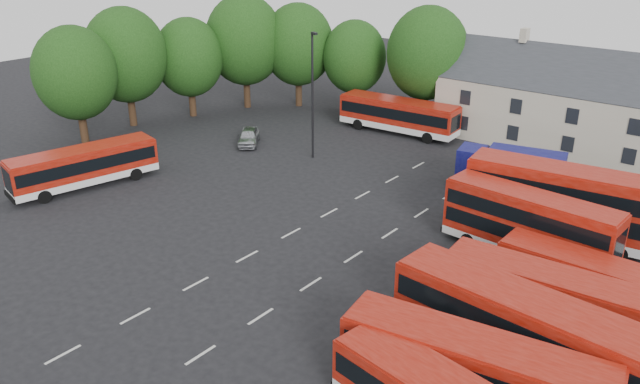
{
  "coord_description": "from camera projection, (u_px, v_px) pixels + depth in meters",
  "views": [
    {
      "loc": [
        24.15,
        -24.86,
        18.31
      ],
      "look_at": [
        0.43,
        4.46,
        2.2
      ],
      "focal_mm": 35.0,
      "sensor_mm": 36.0,
      "label": 1
    }
  ],
  "objects": [
    {
      "name": "bus_north",
      "position": [
        399.0,
        113.0,
        59.11
      ],
      "size": [
        11.75,
        3.54,
        3.27
      ],
      "rotation": [
        0.0,
        0.0,
        0.08
      ],
      "color": "silver",
      "rests_on": "ground"
    },
    {
      "name": "bus_west",
      "position": [
        84.0,
        164.0,
        46.86
      ],
      "size": [
        4.55,
        11.09,
        3.06
      ],
      "rotation": [
        0.0,
        0.0,
        1.37
      ],
      "color": "silver",
      "rests_on": "ground"
    },
    {
      "name": "bus_row_e",
      "position": [
        599.0,
        282.0,
        31.53
      ],
      "size": [
        10.15,
        2.43,
        2.87
      ],
      "rotation": [
        0.0,
        0.0,
        -0.01
      ],
      "color": "silver",
      "rests_on": "ground"
    },
    {
      "name": "bus_dd_north",
      "position": [
        563.0,
        199.0,
        38.59
      ],
      "size": [
        11.91,
        4.23,
        4.78
      ],
      "rotation": [
        0.0,
        0.0,
        0.14
      ],
      "color": "silver",
      "rests_on": "ground"
    },
    {
      "name": "bus_dd_south",
      "position": [
        529.0,
        222.0,
        36.43
      ],
      "size": [
        10.23,
        2.89,
        4.15
      ],
      "rotation": [
        0.0,
        0.0,
        -0.06
      ],
      "color": "silver",
      "rests_on": "ground"
    },
    {
      "name": "treeline",
      "position": [
        249.0,
        53.0,
        62.14
      ],
      "size": [
        29.92,
        32.59,
        12.01
      ],
      "color": "black",
      "rests_on": "ground"
    },
    {
      "name": "bus_row_c",
      "position": [
        524.0,
        323.0,
        27.7
      ],
      "size": [
        12.38,
        3.69,
        3.45
      ],
      "rotation": [
        0.0,
        0.0,
        -0.07
      ],
      "color": "silver",
      "rests_on": "ground"
    },
    {
      "name": "silver_car",
      "position": [
        249.0,
        137.0,
        56.55
      ],
      "size": [
        4.01,
        4.44,
        1.46
      ],
      "primitive_type": "imported",
      "rotation": [
        0.0,
        0.0,
        0.67
      ],
      "color": "#A4A7AB",
      "rests_on": "ground"
    },
    {
      "name": "bus_row_b",
      "position": [
        474.0,
        365.0,
        25.35
      ],
      "size": [
        11.27,
        4.29,
        3.11
      ],
      "rotation": [
        0.0,
        0.0,
        0.17
      ],
      "color": "silver",
      "rests_on": "ground"
    },
    {
      "name": "box_truck",
      "position": [
        511.0,
        168.0,
        45.97
      ],
      "size": [
        7.88,
        3.95,
        3.3
      ],
      "rotation": [
        0.0,
        0.0,
        0.22
      ],
      "color": "black",
      "rests_on": "ground"
    },
    {
      "name": "ground",
      "position": [
        270.0,
        244.0,
        38.93
      ],
      "size": [
        140.0,
        140.0,
        0.0
      ],
      "primitive_type": "plane",
      "color": "black",
      "rests_on": "ground"
    },
    {
      "name": "lane_markings",
      "position": [
        321.0,
        244.0,
        38.91
      ],
      "size": [
        5.15,
        33.8,
        0.01
      ],
      "color": "beige",
      "rests_on": "ground"
    },
    {
      "name": "lamppost",
      "position": [
        313.0,
        93.0,
        51.36
      ],
      "size": [
        0.73,
        0.46,
        10.61
      ],
      "rotation": [
        0.0,
        0.0,
        -0.35
      ],
      "color": "black",
      "rests_on": "ground"
    },
    {
      "name": "bus_row_d",
      "position": [
        553.0,
        295.0,
        30.29
      ],
      "size": [
        10.79,
        3.3,
        3.0
      ],
      "rotation": [
        0.0,
        0.0,
        0.08
      ],
      "color": "silver",
      "rests_on": "ground"
    }
  ]
}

